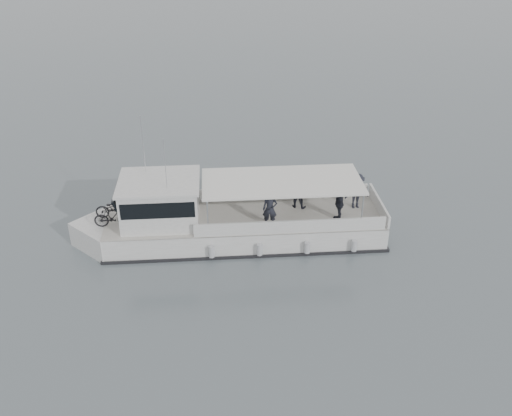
# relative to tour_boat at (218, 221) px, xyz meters

# --- Properties ---
(ground) EXTENTS (1400.00, 1400.00, 0.00)m
(ground) POSITION_rel_tour_boat_xyz_m (5.54, 2.67, -0.96)
(ground) COLOR #566165
(ground) RESTS_ON ground
(tour_boat) EXTENTS (14.03, 6.04, 5.86)m
(tour_boat) POSITION_rel_tour_boat_xyz_m (0.00, 0.00, 0.00)
(tour_boat) COLOR white
(tour_boat) RESTS_ON ground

